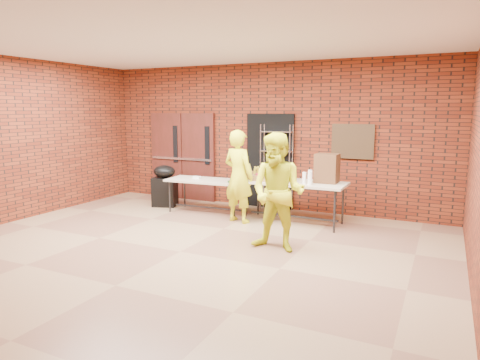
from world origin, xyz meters
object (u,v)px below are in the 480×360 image
Objects in this scene: table_left at (208,182)px; table_right at (294,185)px; volunteer_woman at (239,176)px; covered_grill at (165,186)px; coffee_dispenser at (327,168)px; volunteer_man at (278,193)px; wire_rack at (276,168)px.

table_left is 1.91m from table_right.
table_left is 0.99× the size of volunteer_woman.
covered_grill is (-1.23, 0.16, -0.19)m from table_left.
volunteer_man reaches higher than coffee_dispenser.
volunteer_man reaches higher than volunteer_woman.
covered_grill reaches higher than table_left.
volunteer_woman is (-0.29, -1.29, -0.03)m from wire_rack.
coffee_dispenser is at bearing -0.34° from table_left.
coffee_dispenser reaches higher than table_left.
table_right is at bearing -56.85° from wire_rack.
volunteer_woman reaches higher than covered_grill.
table_left is 2.56m from coffee_dispenser.
volunteer_woman is at bearing -161.76° from coffee_dispenser.
wire_rack is at bearing 149.93° from coffee_dispenser.
table_left is at bearing 146.63° from volunteer_man.
volunteer_man is (1.02, -2.57, -0.02)m from wire_rack.
volunteer_man reaches higher than covered_grill.
wire_rack is 1.53m from table_left.
volunteer_man is at bearing -73.23° from wire_rack.
coffee_dispenser is at bearing 13.94° from table_right.
volunteer_woman is (-1.60, -0.53, -0.19)m from coffee_dispenser.
table_right is at bearing -21.29° from covered_grill.
table_left is 1.25m from covered_grill.
coffee_dispenser is 0.58× the size of covered_grill.
covered_grill is (-2.43, -0.75, -0.47)m from wire_rack.
volunteer_man reaches higher than table_right.
volunteer_man is (2.22, -1.66, 0.26)m from table_left.
covered_grill is at bearing 168.96° from table_left.
table_left is 3.27× the size of coffee_dispenser.
wire_rack reaches higher than table_right.
coffee_dispenser is 0.30× the size of volunteer_woman.
volunteer_woman reaches higher than table_right.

